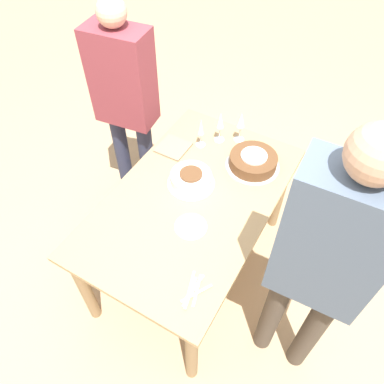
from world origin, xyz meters
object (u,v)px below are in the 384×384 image
(wine_glass_far, at_px, (241,122))
(person_watching, at_px, (125,95))
(cake_center_white, at_px, (191,179))
(person_cutting, at_px, (323,260))
(cake_front_chocolate, at_px, (253,161))
(wine_glass_extra, at_px, (201,129))
(wine_glass_near, at_px, (220,122))

(wine_glass_far, xyz_separation_m, person_watching, (-0.20, 0.77, 0.05))
(cake_center_white, distance_m, person_cutting, 0.95)
(wine_glass_far, bearing_deg, cake_front_chocolate, -135.32)
(wine_glass_extra, height_order, person_cutting, person_cutting)
(cake_front_chocolate, relative_size, person_cutting, 0.19)
(wine_glass_near, relative_size, person_cutting, 0.13)
(cake_center_white, xyz_separation_m, wine_glass_far, (0.50, -0.08, 0.11))
(person_cutting, xyz_separation_m, person_watching, (0.65, 1.52, -0.12))
(wine_glass_far, relative_size, wine_glass_extra, 1.03)
(person_cutting, bearing_deg, cake_front_chocolate, -51.43)
(wine_glass_near, height_order, person_watching, person_watching)
(wine_glass_far, relative_size, person_watching, 0.14)
(cake_front_chocolate, bearing_deg, person_watching, 90.81)
(wine_glass_near, height_order, person_cutting, person_cutting)
(person_watching, bearing_deg, cake_center_white, -31.20)
(cake_center_white, relative_size, cake_front_chocolate, 0.85)
(wine_glass_extra, distance_m, person_cutting, 1.18)
(cake_center_white, relative_size, person_watching, 0.18)
(cake_front_chocolate, distance_m, wine_glass_near, 0.33)
(cake_center_white, height_order, wine_glass_far, wine_glass_far)
(cake_front_chocolate, distance_m, wine_glass_extra, 0.39)
(cake_front_chocolate, bearing_deg, wine_glass_far, 44.68)
(wine_glass_near, bearing_deg, cake_center_white, -175.57)
(person_cutting, bearing_deg, cake_center_white, -24.69)
(wine_glass_extra, relative_size, person_watching, 0.13)
(wine_glass_far, height_order, person_watching, person_watching)
(cake_center_white, xyz_separation_m, person_watching, (0.31, 0.69, 0.16))
(cake_center_white, distance_m, cake_front_chocolate, 0.41)
(cake_center_white, bearing_deg, wine_glass_near, 4.43)
(cake_center_white, relative_size, wine_glass_extra, 1.33)
(person_cutting, relative_size, person_watching, 1.11)
(wine_glass_near, xyz_separation_m, wine_glass_far, (0.07, -0.11, 0.00))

